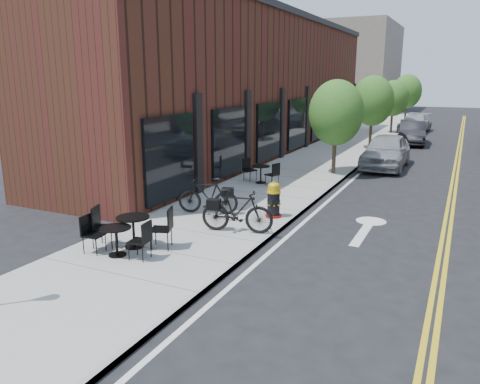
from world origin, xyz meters
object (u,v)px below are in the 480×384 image
Objects in this scene: parked_car_c at (415,123)px; parked_car_a at (386,151)px; bicycle_left at (208,196)px; parked_car_b at (412,133)px; bistro_set_a at (116,237)px; bistro_set_b at (133,227)px; bistro_set_c at (261,172)px; fire_hydrant at (274,200)px; bicycle_right at (237,211)px.

parked_car_a is at bearing -84.84° from parked_car_c.
bicycle_left is 0.42× the size of parked_car_b.
bicycle_left reaches higher than bistro_set_a.
parked_car_b is (3.88, 21.92, 0.09)m from bistro_set_b.
fire_hydrant is at bearing -40.44° from bistro_set_c.
fire_hydrant is 9.78m from parked_car_a.
bistro_set_a is 0.60m from bistro_set_b.
parked_car_c is at bearing 77.21° from bistro_set_a.
bistro_set_c is (-2.06, 3.88, -0.07)m from fire_hydrant.
bicycle_left is 4.41m from bistro_set_c.
bicycle_left is (-1.85, -0.52, 0.04)m from fire_hydrant.
bicycle_left reaches higher than bistro_set_b.
bicycle_right is at bearing 36.70° from bicycle_left.
bicycle_right reaches higher than bistro_set_a.
parked_car_a is (1.94, 11.31, 0.08)m from bicycle_right.
fire_hydrant is 4.77m from bistro_set_a.
parked_car_c is (3.40, 21.07, 0.13)m from bistro_set_c.
bicycle_right is 1.16× the size of bistro_set_a.
fire_hydrant is 0.25× the size of parked_car_b.
parked_car_b is (3.68, 18.74, 0.04)m from bicycle_left.
bistro_set_a is (-2.06, -4.30, -0.06)m from fire_hydrant.
bistro_set_b is (0.01, 0.60, 0.05)m from bistro_set_a.
bistro_set_a is at bearing -68.37° from bistro_set_c.
bicycle_left is at bearing -108.92° from parked_car_a.
bistro_set_b is (-0.20, -3.18, -0.05)m from bicycle_left.
fire_hydrant reaches higher than bistro_set_a.
bistro_set_c is 14.86m from parked_car_b.
bicycle_right is (-0.34, -1.67, 0.07)m from fire_hydrant.
parked_car_a is at bearing -22.26° from bicycle_right.
parked_car_b is at bearing 59.17° from bistro_set_b.
bistro_set_a is at bearing -19.09° from bicycle_left.
bistro_set_c is 0.38× the size of parked_car_b.
bistro_set_c is at bearing -122.54° from parked_car_a.
bicycle_right is 11.48m from parked_car_a.
bicycle_right is 1.03× the size of bistro_set_b.
fire_hydrant is 18.31m from parked_car_b.
bicycle_right is at bearing 29.06° from bistro_set_b.
parked_car_a reaches higher than fire_hydrant.
bistro_set_b is at bearing -105.47° from parked_car_a.
bistro_set_c is at bearing -111.61° from parked_car_b.
parked_car_a is at bearing 79.29° from bistro_set_c.
bistro_set_b is at bearing 127.34° from bicycle_right.
bistro_set_b is 13.83m from parked_car_a.
bicycle_right is 3.14m from bistro_set_a.
bistro_set_b is 0.41× the size of parked_car_a.
fire_hydrant reaches higher than bistro_set_b.
bistro_set_c is (0.00, 7.58, -0.06)m from bistro_set_b.
bistro_set_b is 0.43× the size of parked_car_b.
parked_car_a is at bearing 53.89° from bistro_set_b.
parked_car_a is at bearing -97.98° from parked_car_b.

